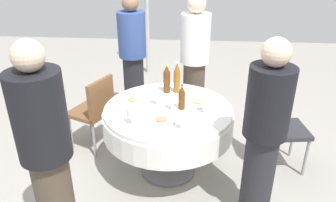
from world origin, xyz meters
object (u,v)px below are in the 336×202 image
dining_table (168,122)px  plate_far (161,120)px  wine_glass_outer (131,113)px  chair_mid (95,108)px  bottle_brown_east (182,98)px  plate_north (198,102)px  bottle_brown_near (167,80)px  wine_glass_mid (204,103)px  wine_glass_far (181,118)px  plate_rear (133,101)px  person_right (48,158)px  bottle_amber_right (177,78)px  person_near (264,134)px  wine_glass_inner (171,100)px  chair_inner (280,124)px  wine_glass_west (156,96)px  person_east (195,63)px  person_west (133,58)px

dining_table → plate_far: size_ratio=5.15×
wine_glass_outer → chair_mid: bearing=-51.9°
bottle_brown_east → plate_north: (-0.16, -0.12, -0.10)m
bottle_brown_near → wine_glass_mid: bearing=131.6°
wine_glass_mid → dining_table: bearing=-10.8°
wine_glass_far → chair_mid: wine_glass_far is taller
plate_rear → person_right: bearing=73.2°
wine_glass_far → plate_rear: size_ratio=0.72×
bottle_amber_right → wine_glass_mid: 0.53m
wine_glass_far → bottle_brown_near: bearing=-76.2°
wine_glass_outer → wine_glass_mid: bearing=-158.1°
wine_glass_far → bottle_amber_right: bearing=-84.2°
person_near → plate_north: bearing=-108.1°
wine_glass_mid → plate_far: (0.38, 0.20, -0.08)m
bottle_amber_right → bottle_brown_east: bottle_amber_right is taller
wine_glass_outer → chair_mid: wine_glass_outer is taller
dining_table → wine_glass_inner: (-0.03, 0.03, 0.25)m
bottle_brown_near → person_right: bearing=64.8°
person_right → chair_mid: bearing=-51.4°
wine_glass_inner → person_near: bearing=144.5°
bottle_amber_right → plate_far: size_ratio=1.37×
plate_north → chair_mid: 1.18m
plate_north → person_near: person_near is taller
wine_glass_outer → person_near: 1.12m
dining_table → wine_glass_far: 0.48m
dining_table → bottle_brown_east: (-0.13, 0.00, 0.27)m
person_near → chair_mid: person_near is taller
plate_north → person_near: 0.86m
person_near → wine_glass_outer: bearing=-67.1°
person_right → chair_inner: (-1.84, -1.24, -0.38)m
wine_glass_outer → plate_far: (-0.26, -0.06, -0.09)m
dining_table → wine_glass_far: (-0.14, 0.37, 0.26)m
dining_table → wine_glass_west: (0.12, -0.08, 0.24)m
wine_glass_inner → plate_far: (0.07, 0.24, -0.09)m
dining_table → wine_glass_mid: (-0.34, 0.07, 0.25)m
wine_glass_mid → chair_inner: size_ratio=0.16×
wine_glass_outer → person_east: bearing=-113.9°
bottle_amber_right → wine_glass_west: size_ratio=2.67×
wine_glass_inner → person_east: size_ratio=0.08×
wine_glass_west → wine_glass_inner: wine_glass_inner is taller
chair_inner → person_near: bearing=-32.4°
bottle_brown_near → wine_glass_mid: 0.58m
bottle_brown_east → person_east: bearing=-97.2°
wine_glass_outer → person_near: size_ratio=0.09×
wine_glass_outer → plate_far: 0.28m
wine_glass_west → person_west: (0.41, -1.03, 0.02)m
dining_table → wine_glass_west: size_ratio=10.03×
plate_far → chair_mid: chair_mid is taller
chair_mid → wine_glass_inner: bearing=-90.6°
bottle_brown_near → bottle_amber_right: 0.11m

